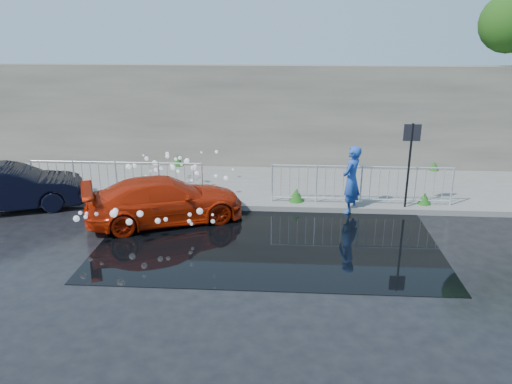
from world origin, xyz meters
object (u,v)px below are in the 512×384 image
sign_post (410,152)px  red_car (165,200)px  dark_car (10,188)px  person (351,180)px

sign_post → red_car: 6.65m
dark_car → person: 9.47m
person → dark_car: bearing=-56.4°
sign_post → person: size_ratio=1.33×
sign_post → person: sign_post is taller
red_car → person: bearing=-101.8°
dark_car → person: (9.45, 0.40, 0.30)m
sign_post → dark_car: size_ratio=0.65×
red_car → dark_car: bearing=59.2°
sign_post → person: (-1.53, -0.10, -0.78)m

